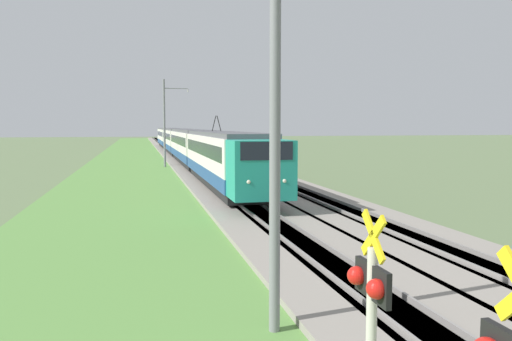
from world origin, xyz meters
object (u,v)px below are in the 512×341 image
Objects in this scene: catenary_mast_mid at (165,122)px; passenger_train at (182,142)px; crossing_signal_aux at (370,340)px; catenary_mast_near at (278,122)px.

passenger_train is at bearing -13.62° from catenary_mast_mid.
passenger_train reaches higher than crossing_signal_aux.
catenary_mast_near reaches higher than crossing_signal_aux.
crossing_signal_aux is at bearing 179.51° from catenary_mast_mid.
catenary_mast_mid is (-11.00, 2.66, 2.29)m from passenger_train.
crossing_signal_aux is 0.41× the size of catenary_mast_near.
catenary_mast_near is at bearing -94.71° from crossing_signal_aux.
passenger_train is 52.91m from catenary_mast_near.
passenger_train is 11.54m from catenary_mast_mid.
crossing_signal_aux is at bearing -3.04° from passenger_train.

